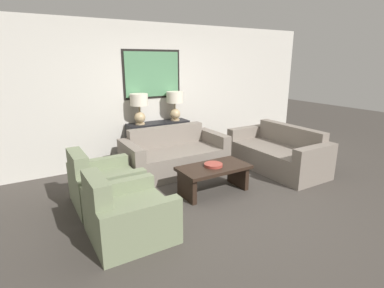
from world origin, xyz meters
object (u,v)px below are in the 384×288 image
couch_by_side (278,154)px  coffee_table (214,173)px  armchair_near_back_wall (104,185)px  couch_by_back_wall (174,156)px  console_table (159,142)px  table_lamp_right (175,102)px  armchair_near_camera (127,215)px  decorative_bowl (213,165)px  table_lamp_left (139,105)px

couch_by_side → coffee_table: (-1.63, -0.25, 0.02)m
couch_by_side → armchair_near_back_wall: armchair_near_back_wall is taller
couch_by_back_wall → armchair_near_back_wall: size_ratio=2.07×
couch_by_side → coffee_table: couch_by_side is taller
console_table → couch_by_side: (1.72, -1.52, -0.12)m
table_lamp_right → armchair_near_camera: table_lamp_right is taller
coffee_table → decorative_bowl: 0.14m
console_table → table_lamp_right: (0.37, -0.00, 0.76)m
armchair_near_back_wall → table_lamp_left: bearing=50.0°
couch_by_back_wall → decorative_bowl: bearing=-85.5°
table_lamp_right → coffee_table: (-0.28, -1.77, -0.85)m
console_table → couch_by_back_wall: 0.67m
decorative_bowl → armchair_near_back_wall: size_ratio=0.31×
armchair_near_camera → decorative_bowl: bearing=17.9°
couch_by_back_wall → decorative_bowl: (0.09, -1.10, 0.16)m
couch_by_side → armchair_near_camera: size_ratio=2.07×
coffee_table → armchair_near_camera: bearing=-162.3°
table_lamp_left → couch_by_side: 2.73m
couch_by_side → armchair_near_camera: armchair_near_camera is taller
table_lamp_right → armchair_near_camera: 3.04m
table_lamp_left → table_lamp_right: size_ratio=1.00×
table_lamp_right → armchair_near_back_wall: 2.40m
table_lamp_right → armchair_near_back_wall: table_lamp_right is taller
table_lamp_left → decorative_bowl: bearing=-75.3°
decorative_bowl → armchair_near_camera: bearing=-162.1°
couch_by_back_wall → armchair_near_back_wall: (-1.45, -0.62, -0.01)m
console_table → armchair_near_back_wall: 1.94m
table_lamp_right → console_table: bearing=180.0°
table_lamp_left → coffee_table: table_lamp_left is taller
console_table → table_lamp_right: table_lamp_right is taller
table_lamp_left → couch_by_side: bearing=-35.9°
couch_by_side → armchair_near_camera: 3.25m
armchair_near_camera → table_lamp_left: bearing=64.6°
armchair_near_back_wall → armchair_near_camera: same height
console_table → table_lamp_left: size_ratio=2.13×
couch_by_back_wall → decorative_bowl: couch_by_back_wall is taller
couch_by_back_wall → coffee_table: (0.09, -1.11, 0.02)m
coffee_table → armchair_near_back_wall: size_ratio=1.22×
couch_by_side → decorative_bowl: bearing=-171.3°
table_lamp_left → armchair_near_back_wall: size_ratio=0.64×
coffee_table → armchair_near_back_wall: armchair_near_back_wall is taller
couch_by_back_wall → armchair_near_camera: size_ratio=2.07×
decorative_bowl → table_lamp_left: bearing=104.7°
couch_by_side → armchair_near_back_wall: size_ratio=2.07×
decorative_bowl → armchair_near_back_wall: armchair_near_back_wall is taller
console_table → decorative_bowl: 1.77m
table_lamp_right → armchair_near_camera: (-1.82, -2.26, -0.89)m
console_table → table_lamp_left: 0.85m
decorative_bowl → console_table: bearing=92.8°
coffee_table → armchair_near_camera: armchair_near_camera is taller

